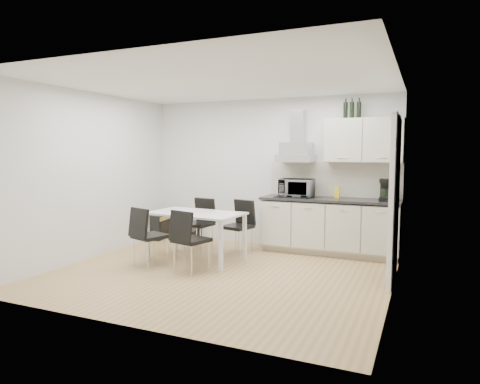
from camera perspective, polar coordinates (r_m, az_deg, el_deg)
The scene contains 15 objects.
ground at distance 6.05m, azimuth -2.65°, elevation -10.68°, with size 4.50×4.50×0.00m, color tan.
wall_back at distance 7.66m, azimuth 3.93°, elevation 2.60°, with size 4.50×0.10×2.60m, color silver.
wall_front at distance 4.13m, azimuth -15.08°, elevation -0.02°, with size 4.50×0.10×2.60m, color silver.
wall_left at distance 7.11m, azimuth -19.20°, elevation 2.08°, with size 0.10×4.00×2.60m, color silver.
wall_right at distance 5.23m, azimuth 19.97°, elevation 0.95°, with size 0.10×4.00×2.60m, color silver.
ceiling at distance 5.88m, azimuth -2.77°, elevation 14.44°, with size 4.50×4.50×0.00m, color white.
doorway at distance 5.81m, azimuth 19.85°, elevation -1.11°, with size 0.08×1.04×2.10m, color white.
kitchenette at distance 7.13m, azimuth 12.21°, elevation -1.51°, with size 2.22×0.64×2.52m.
dining_table at distance 6.58m, azimuth -5.90°, elevation -3.41°, with size 1.48×0.92×0.75m.
chair_far_left at distance 7.28m, azimuth -5.57°, elevation -4.39°, with size 0.44×0.50×0.88m, color black, non-canonical shape.
chair_far_right at distance 7.00m, azimuth -0.37°, elevation -4.75°, with size 0.44×0.50×0.88m, color black, non-canonical shape.
chair_near_left at distance 6.38m, azimuth -11.84°, elevation -5.88°, with size 0.44×0.50×0.88m, color black, non-canonical shape.
chair_near_right at distance 6.01m, azimuth -6.50°, elevation -6.50°, with size 0.44×0.50×0.88m, color black, non-canonical shape.
guitar_amp at distance 8.43m, azimuth -10.62°, elevation -4.49°, with size 0.33×0.60×0.47m.
floor_speaker at distance 8.32m, azimuth -5.99°, elevation -5.05°, with size 0.20×0.18×0.34m, color black.
Camera 1 is at (2.57, -5.21, 1.68)m, focal length 32.00 mm.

